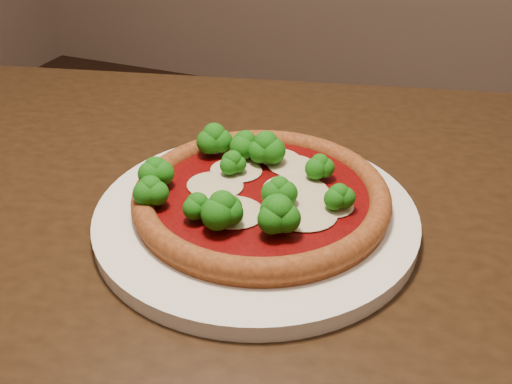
% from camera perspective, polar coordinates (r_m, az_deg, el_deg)
% --- Properties ---
extents(dining_table, '(1.44, 1.16, 0.75)m').
position_cam_1_polar(dining_table, '(0.68, -5.69, -9.70)').
color(dining_table, black).
rests_on(dining_table, floor).
extents(plate, '(0.35, 0.35, 0.02)m').
position_cam_1_polar(plate, '(0.63, 0.00, -2.38)').
color(plate, white).
rests_on(plate, dining_table).
extents(pizza, '(0.28, 0.28, 0.06)m').
position_cam_1_polar(pizza, '(0.62, 0.15, 0.12)').
color(pizza, brown).
rests_on(pizza, plate).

